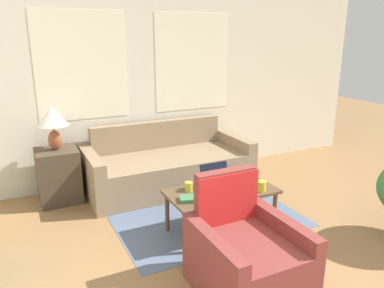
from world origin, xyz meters
TOP-DOWN VIEW (x-y plane):
  - wall_back at (-0.00, 3.54)m, footprint 6.97×0.06m
  - rug at (0.09, 2.36)m, footprint 1.94×2.03m
  - couch at (0.06, 3.06)m, footprint 2.08×0.92m
  - armchair at (-0.20, 0.87)m, footprint 0.72×0.81m
  - side_table at (-1.26, 3.20)m, footprint 0.47×0.47m
  - table_lamp at (-1.26, 3.20)m, footprint 0.34×0.34m
  - coffee_table at (0.09, 1.73)m, footprint 1.08×0.55m
  - laptop at (0.08, 1.75)m, footprint 0.30×0.30m
  - cup_navy at (0.45, 1.79)m, footprint 0.09×0.09m
  - cup_yellow at (-0.20, 1.86)m, footprint 0.08×0.08m
  - cup_white at (0.43, 1.55)m, footprint 0.10×0.10m
  - snack_bowl at (0.34, 1.66)m, footprint 0.15×0.15m
  - book_red at (-0.26, 1.64)m, footprint 0.29×0.21m

SIDE VIEW (x-z plane):
  - rug at x=0.09m, z-range 0.00..0.01m
  - couch at x=0.06m, z-range -0.14..0.66m
  - armchair at x=-0.20m, z-range -0.17..0.71m
  - side_table at x=-1.26m, z-range 0.00..0.64m
  - coffee_table at x=0.09m, z-range 0.17..0.61m
  - book_red at x=-0.26m, z-range 0.44..0.47m
  - snack_bowl at x=0.34m, z-range 0.44..0.51m
  - cup_yellow at x=-0.20m, z-range 0.44..0.53m
  - cup_white at x=0.43m, z-range 0.44..0.54m
  - cup_navy at x=0.45m, z-range 0.44..0.54m
  - laptop at x=0.08m, z-range 0.37..0.62m
  - table_lamp at x=-1.26m, z-range 0.73..1.23m
  - wall_back at x=0.00m, z-range 0.01..2.61m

